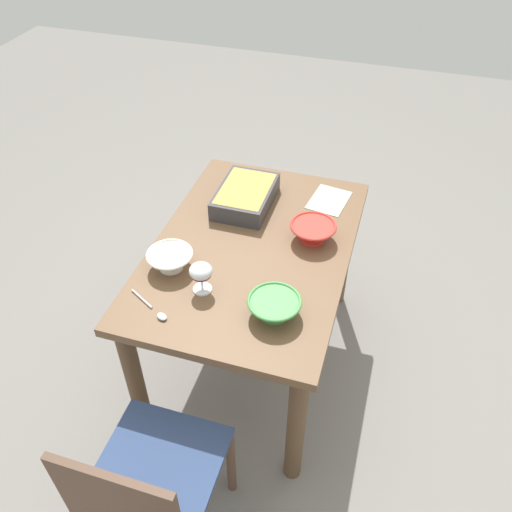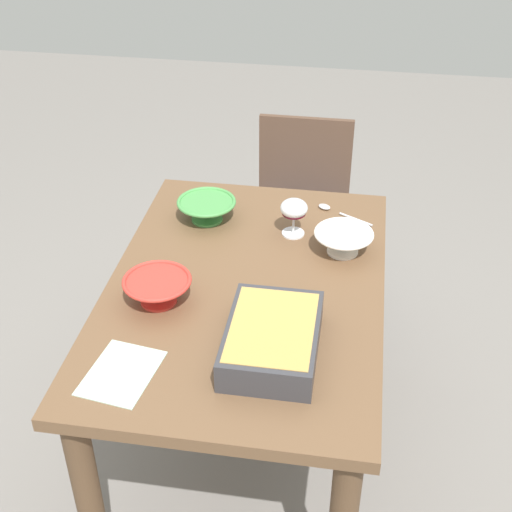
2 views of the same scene
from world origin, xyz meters
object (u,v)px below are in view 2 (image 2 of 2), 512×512
(wine_glass, at_px, (294,211))
(serving_spoon, at_px, (334,210))
(dining_table, at_px, (246,318))
(casserole_dish, at_px, (272,338))
(napkin, at_px, (121,373))
(chair, at_px, (300,209))
(serving_bowl, at_px, (207,209))
(mixing_bowl, at_px, (158,289))
(small_bowl, at_px, (343,241))

(wine_glass, xyz_separation_m, serving_spoon, (0.16, -0.12, -0.08))
(dining_table, xyz_separation_m, serving_spoon, (0.46, -0.23, 0.13))
(casserole_dish, xyz_separation_m, napkin, (-0.14, 0.36, -0.05))
(chair, bearing_deg, casserole_dish, -177.80)
(dining_table, bearing_deg, serving_bowl, 29.03)
(napkin, bearing_deg, dining_table, -30.49)
(wine_glass, xyz_separation_m, napkin, (-0.72, 0.35, -0.09))
(serving_bowl, bearing_deg, dining_table, -150.97)
(serving_spoon, height_order, napkin, serving_spoon)
(casserole_dish, xyz_separation_m, serving_bowl, (0.62, 0.31, -0.01))
(chair, height_order, wine_glass, wine_glass)
(serving_bowl, xyz_separation_m, serving_spoon, (0.12, -0.42, -0.04))
(wine_glass, height_order, casserole_dish, wine_glass)
(mixing_bowl, distance_m, small_bowl, 0.61)
(dining_table, height_order, small_bowl, small_bowl)
(serving_bowl, relative_size, serving_spoon, 1.01)
(chair, xyz_separation_m, wine_glass, (-0.66, -0.04, 0.38))
(casserole_dish, bearing_deg, wine_glass, 1.15)
(mixing_bowl, relative_size, napkin, 0.92)
(wine_glass, relative_size, serving_spoon, 0.65)
(serving_bowl, height_order, serving_spoon, serving_bowl)
(chair, distance_m, casserole_dish, 1.28)
(small_bowl, height_order, serving_bowl, same)
(casserole_dish, bearing_deg, serving_bowl, 26.50)
(chair, xyz_separation_m, serving_spoon, (-0.50, -0.16, 0.30))
(napkin, bearing_deg, chair, -12.99)
(casserole_dish, relative_size, serving_bowl, 1.72)
(casserole_dish, relative_size, serving_spoon, 1.74)
(small_bowl, bearing_deg, dining_table, 128.76)
(wine_glass, distance_m, small_bowl, 0.19)
(serving_spoon, bearing_deg, mixing_bowl, 141.39)
(chair, relative_size, wine_glass, 6.41)
(dining_table, distance_m, small_bowl, 0.39)
(small_bowl, bearing_deg, serving_bowl, 75.11)
(casserole_dish, xyz_separation_m, mixing_bowl, (0.16, 0.35, -0.00))
(small_bowl, xyz_separation_m, napkin, (-0.64, 0.52, -0.04))
(casserole_dish, bearing_deg, dining_table, 23.21)
(serving_spoon, distance_m, napkin, 1.00)
(serving_spoon, bearing_deg, casserole_dish, 171.45)
(napkin, bearing_deg, serving_spoon, -28.45)
(chair, relative_size, serving_spoon, 4.19)
(chair, bearing_deg, wine_glass, -176.87)
(serving_bowl, xyz_separation_m, napkin, (-0.76, 0.06, -0.04))
(casserole_dish, xyz_separation_m, small_bowl, (0.50, -0.15, -0.01))
(serving_spoon, bearing_deg, small_bowl, -169.67)
(serving_bowl, height_order, napkin, serving_bowl)
(dining_table, distance_m, serving_bowl, 0.43)
(wine_glass, relative_size, napkin, 0.60)
(chair, relative_size, small_bowl, 4.38)
(dining_table, height_order, serving_bowl, serving_bowl)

